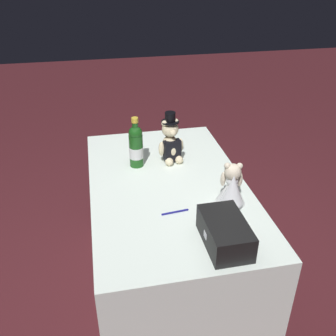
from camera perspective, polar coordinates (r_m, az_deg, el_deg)
ground_plane at (r=2.59m, az=0.00°, el=-17.20°), size 12.00×12.00×0.00m
reception_table at (r=2.32m, az=0.00°, el=-10.60°), size 1.40×0.84×0.78m
teddy_bear_groom at (r=2.25m, az=0.40°, el=3.88°), size 0.15×0.16×0.31m
teddy_bear_bride at (r=1.90m, az=9.54°, el=-2.87°), size 0.19×0.15×0.23m
champagne_bottle at (r=2.21m, az=-4.82°, el=3.34°), size 0.08×0.08×0.30m
signing_pen at (r=1.86m, az=1.20°, el=-6.59°), size 0.02×0.14×0.01m
gift_case_black at (r=1.67m, az=8.52°, el=-9.55°), size 0.29×0.18×0.12m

